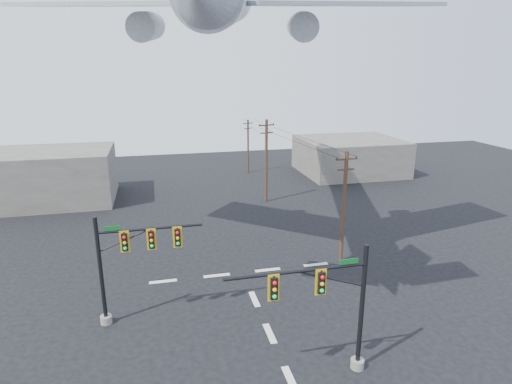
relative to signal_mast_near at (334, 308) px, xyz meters
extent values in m
plane|color=black|center=(-2.15, 0.02, -3.81)|extent=(120.00, 120.00, 0.00)
cube|color=silver|center=(-2.15, 0.02, -3.80)|extent=(0.40, 2.00, 0.01)
cube|color=silver|center=(-2.15, 4.02, -3.80)|extent=(0.40, 2.00, 0.01)
cube|color=silver|center=(-2.15, 8.02, -3.80)|extent=(0.40, 2.00, 0.01)
cube|color=silver|center=(-8.15, 12.02, -3.80)|extent=(2.00, 0.40, 0.01)
cube|color=silver|center=(-4.15, 12.02, -3.80)|extent=(2.00, 0.40, 0.01)
cube|color=silver|center=(-0.15, 12.02, -3.80)|extent=(2.00, 0.40, 0.01)
cube|color=silver|center=(3.85, 12.02, -3.80)|extent=(2.00, 0.40, 0.01)
cylinder|color=gray|center=(1.54, 0.05, -3.56)|extent=(0.70, 0.70, 0.50)
cylinder|color=black|center=(1.54, 0.05, -0.29)|extent=(0.24, 0.24, 7.04)
cylinder|color=black|center=(-1.96, 0.05, 2.22)|extent=(7.02, 0.16, 0.16)
cylinder|color=black|center=(-0.21, 0.05, 1.62)|extent=(3.71, 0.08, 0.08)
cube|color=black|center=(-0.79, -0.10, 1.59)|extent=(0.34, 0.30, 1.11)
cube|color=#E2AC0D|center=(-0.79, -0.08, 1.59)|extent=(0.55, 0.04, 1.36)
sphere|color=red|center=(-0.79, -0.27, 1.94)|extent=(0.20, 0.20, 0.20)
sphere|color=#FF9C0D|center=(-0.79, -0.27, 1.59)|extent=(0.20, 0.20, 0.20)
sphere|color=#0BB841|center=(-0.79, -0.27, 1.24)|extent=(0.20, 0.20, 0.20)
cube|color=black|center=(-3.13, -0.10, 1.59)|extent=(0.34, 0.30, 1.11)
cube|color=#E2AC0D|center=(-3.13, -0.08, 1.59)|extent=(0.55, 0.04, 1.36)
sphere|color=red|center=(-3.13, -0.27, 1.94)|extent=(0.20, 0.20, 0.20)
sphere|color=#FF9C0D|center=(-3.13, -0.27, 1.59)|extent=(0.20, 0.20, 0.20)
sphere|color=#0BB841|center=(-3.13, -0.27, 1.24)|extent=(0.20, 0.20, 0.20)
cube|color=#0C551C|center=(0.64, -0.01, 2.48)|extent=(0.96, 0.04, 0.26)
cylinder|color=gray|center=(-11.72, 7.42, -3.56)|extent=(0.70, 0.70, 0.50)
cylinder|color=black|center=(-11.72, 7.42, -0.32)|extent=(0.24, 0.24, 6.98)
cylinder|color=black|center=(-8.64, 7.42, 2.18)|extent=(6.14, 0.16, 0.16)
cylinder|color=black|center=(-10.18, 7.42, 1.58)|extent=(3.30, 0.08, 0.08)
cube|color=black|center=(-10.18, 7.27, 1.55)|extent=(0.34, 0.30, 1.10)
cube|color=#E2AC0D|center=(-10.18, 7.29, 1.55)|extent=(0.55, 0.04, 1.35)
sphere|color=red|center=(-10.18, 7.10, 1.90)|extent=(0.20, 0.20, 0.20)
sphere|color=#FF9C0D|center=(-10.18, 7.10, 1.55)|extent=(0.20, 0.20, 0.20)
sphere|color=#0BB841|center=(-10.18, 7.10, 1.20)|extent=(0.20, 0.20, 0.20)
cube|color=black|center=(-8.64, 7.27, 1.55)|extent=(0.34, 0.30, 1.10)
cube|color=#E2AC0D|center=(-8.64, 7.29, 1.55)|extent=(0.55, 0.04, 1.35)
sphere|color=red|center=(-8.64, 7.10, 1.90)|extent=(0.20, 0.20, 0.20)
sphere|color=#FF9C0D|center=(-8.64, 7.10, 1.55)|extent=(0.20, 0.20, 0.20)
sphere|color=#0BB841|center=(-8.64, 7.10, 1.20)|extent=(0.20, 0.20, 0.20)
cube|color=black|center=(-7.11, 7.27, 1.55)|extent=(0.34, 0.30, 1.10)
cube|color=#E2AC0D|center=(-7.11, 7.29, 1.55)|extent=(0.55, 0.04, 1.35)
sphere|color=red|center=(-7.11, 7.10, 1.90)|extent=(0.20, 0.20, 0.20)
sphere|color=#FF9C0D|center=(-7.11, 7.10, 1.55)|extent=(0.20, 0.20, 0.20)
sphere|color=#0BB841|center=(-7.11, 7.10, 1.20)|extent=(0.20, 0.20, 0.20)
cube|color=#0C551C|center=(-10.82, 7.36, 2.42)|extent=(0.95, 0.04, 0.26)
cylinder|color=#4B2D20|center=(6.04, 12.18, 0.74)|extent=(0.30, 0.30, 9.09)
cube|color=#4B2D20|center=(6.04, 12.18, 4.68)|extent=(1.82, 0.24, 0.12)
cube|color=#4B2D20|center=(6.04, 12.18, 3.87)|extent=(1.42, 0.21, 0.12)
cylinder|color=black|center=(5.23, 12.12, 4.78)|extent=(0.10, 0.10, 0.12)
cylinder|color=black|center=(6.04, 12.18, 4.78)|extent=(0.10, 0.10, 0.12)
cylinder|color=black|center=(6.85, 12.23, 4.78)|extent=(0.10, 0.10, 0.12)
cylinder|color=#4B2D20|center=(4.20, 29.08, 0.98)|extent=(0.32, 0.32, 9.57)
cube|color=#4B2D20|center=(4.20, 29.08, 5.12)|extent=(1.92, 0.55, 0.13)
cube|color=#4B2D20|center=(4.20, 29.08, 4.26)|extent=(1.50, 0.46, 0.13)
cylinder|color=black|center=(3.36, 28.89, 5.23)|extent=(0.11, 0.11, 0.13)
cylinder|color=black|center=(4.20, 29.08, 5.23)|extent=(0.11, 0.11, 0.13)
cylinder|color=black|center=(5.04, 29.27, 5.23)|extent=(0.11, 0.11, 0.13)
cylinder|color=#4B2D20|center=(5.18, 43.31, 0.12)|extent=(0.27, 0.27, 7.85)
cube|color=#4B2D20|center=(5.18, 43.31, 3.50)|extent=(1.54, 0.66, 0.11)
cube|color=#4B2D20|center=(5.18, 43.31, 2.79)|extent=(1.21, 0.53, 0.11)
cylinder|color=black|center=(4.51, 43.06, 3.59)|extent=(0.09, 0.09, 0.11)
cylinder|color=black|center=(5.18, 43.31, 3.59)|extent=(0.09, 0.09, 0.11)
cylinder|color=black|center=(5.85, 43.56, 3.59)|extent=(0.09, 0.09, 0.11)
cylinder|color=black|center=(4.28, 20.63, 4.85)|extent=(1.93, 16.91, 0.03)
cylinder|color=black|center=(3.90, 36.20, 4.26)|extent=(1.16, 14.23, 0.03)
cylinder|color=black|center=(5.95, 20.63, 4.85)|extent=(1.82, 16.91, 0.03)
cylinder|color=black|center=(5.48, 36.20, 4.26)|extent=(0.87, 14.23, 0.03)
cone|color=silver|center=(0.85, 29.90, 17.79)|extent=(4.86, 6.22, 4.23)
cube|color=silver|center=(-10.78, 16.72, 15.63)|extent=(14.83, 13.32, 0.88)
cube|color=silver|center=(5.12, 12.85, 15.63)|extent=(15.60, 7.97, 0.88)
cylinder|color=silver|center=(-8.12, 17.23, 14.27)|extent=(2.92, 4.25, 2.47)
cylinder|color=silver|center=(2.99, 14.53, 14.27)|extent=(2.92, 4.25, 2.47)
cube|color=slate|center=(-22.15, 35.02, -0.81)|extent=(18.00, 10.00, 6.00)
cube|color=slate|center=(19.85, 40.02, -1.31)|extent=(14.00, 12.00, 5.00)
camera|label=1|loc=(-8.05, -17.19, 11.51)|focal=30.00mm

